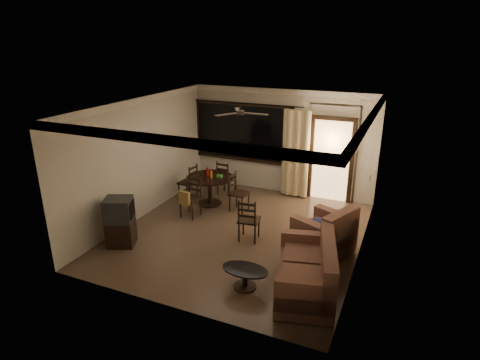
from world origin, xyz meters
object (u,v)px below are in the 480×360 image
at_px(dining_chair_east, 239,200).
at_px(tv_cabinet, 120,222).
at_px(coffee_table, 245,275).
at_px(side_chair, 249,227).
at_px(dining_table, 210,183).
at_px(armchair, 326,235).
at_px(dining_chair_west, 188,189).
at_px(sofa, 309,273).
at_px(dining_chair_north, 226,184).
at_px(dining_chair_south, 190,204).

bearing_deg(dining_chair_east, tv_cabinet, 154.37).
distance_m(coffee_table, side_chair, 1.70).
distance_m(dining_table, armchair, 3.47).
xyz_separation_m(dining_table, dining_chair_west, (-0.69, 0.08, -0.30)).
distance_m(dining_chair_east, coffee_table, 3.21).
bearing_deg(armchair, sofa, -64.83).
bearing_deg(dining_chair_east, side_chair, -142.75).
xyz_separation_m(dining_chair_west, dining_chair_north, (0.76, 0.70, 0.00)).
relative_size(armchair, coffee_table, 1.54).
xyz_separation_m(dining_chair_north, side_chair, (1.56, -2.16, 0.00)).
distance_m(dining_chair_west, sofa, 4.81).
distance_m(dining_chair_west, dining_chair_south, 1.11).
height_order(dining_chair_west, dining_chair_north, same).
bearing_deg(sofa, dining_chair_west, 130.94).
xyz_separation_m(dining_chair_north, coffee_table, (2.14, -3.76, -0.04)).
bearing_deg(dining_chair_south, tv_cabinet, -103.72).
height_order(dining_chair_west, dining_chair_east, same).
distance_m(armchair, side_chair, 1.60).
bearing_deg(tv_cabinet, coffee_table, -31.30).
bearing_deg(armchair, dining_chair_south, -162.97).
bearing_deg(tv_cabinet, side_chair, 3.74).
bearing_deg(coffee_table, tv_cabinet, 172.83).
height_order(dining_chair_north, tv_cabinet, tv_cabinet).
distance_m(dining_chair_west, coffee_table, 4.22).
height_order(dining_chair_east, side_chair, side_chair).
height_order(dining_table, dining_chair_north, dining_table).
relative_size(dining_chair_east, coffee_table, 1.16).
bearing_deg(armchair, dining_table, -177.32).
bearing_deg(dining_chair_north, tv_cabinet, 82.72).
distance_m(dining_table, dining_chair_south, 0.90).
bearing_deg(dining_table, sofa, -39.47).
height_order(dining_chair_east, coffee_table, dining_chair_east).
bearing_deg(dining_chair_north, armchair, 152.54).
distance_m(tv_cabinet, sofa, 3.95).
bearing_deg(dining_chair_west, dining_table, 88.92).
distance_m(sofa, side_chair, 2.08).
relative_size(dining_chair_west, coffee_table, 1.16).
height_order(dining_chair_north, coffee_table, dining_chair_north).
bearing_deg(side_chair, dining_chair_south, -24.48).
bearing_deg(dining_chair_east, dining_table, 89.92).
xyz_separation_m(tv_cabinet, sofa, (3.95, -0.07, -0.15)).
relative_size(dining_chair_west, dining_chair_south, 1.00).
bearing_deg(coffee_table, armchair, 59.57).
distance_m(dining_chair_east, dining_chair_north, 1.15).
bearing_deg(armchair, dining_chair_north, 171.07).
bearing_deg(dining_table, side_chair, -40.18).
relative_size(dining_chair_north, armchair, 0.76).
xyz_separation_m(dining_table, dining_chair_south, (-0.08, -0.85, -0.27)).
bearing_deg(dining_chair_south, dining_chair_west, 128.40).
bearing_deg(armchair, dining_chair_east, 177.79).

